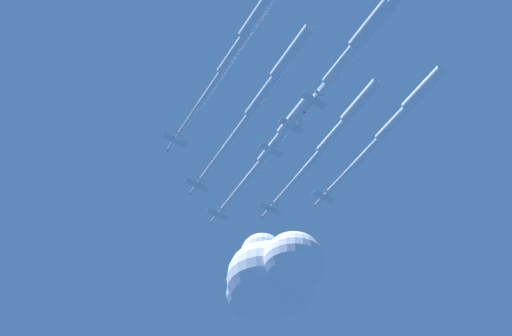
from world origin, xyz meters
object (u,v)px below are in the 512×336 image
Objects in this scene: jet_starboard_inner at (336,132)px; jet_port_mid at (235,51)px; jet_port_outer at (343,60)px; jet_lead at (274,144)px; jet_starboard_outer at (382,16)px; jet_port_inner at (265,91)px; jet_starboard_mid at (395,120)px.

jet_starboard_inner is 44.36m from jet_port_mid.
jet_lead is at bearing -16.02° from jet_port_outer.
jet_port_inner is at bearing 5.51° from jet_starboard_outer.
jet_port_inner is 44.31m from jet_starboard_mid.
jet_starboard_outer is at bearing 164.64° from jet_lead.
jet_port_inner is 41.49m from jet_starboard_outer.
jet_port_outer is (-20.32, 20.64, 0.19)m from jet_starboard_inner.
jet_port_outer is (-38.84, 11.15, -0.75)m from jet_lead.
jet_lead reaches higher than jet_port_inner.
jet_starboard_outer is (-38.72, -19.27, -2.33)m from jet_port_mid.
jet_lead is 0.88× the size of jet_starboard_outer.
jet_port_outer is 0.90× the size of jet_starboard_outer.
jet_starboard_inner is at bearing -90.93° from jet_port_mid.
jet_port_outer is (-4.28, 31.43, -1.60)m from jet_starboard_mid.
jet_port_inner is 1.12× the size of jet_starboard_mid.
jet_port_outer is at bearing -160.50° from jet_port_inner.
jet_starboard_mid is at bearing -58.47° from jet_starboard_outer.
jet_lead is 0.96× the size of jet_starboard_inner.
jet_port_outer is at bearing -13.89° from jet_starboard_outer.
jet_starboard_mid is at bearing -82.25° from jet_port_outer.
jet_starboard_mid reaches higher than jet_starboard_inner.
jet_port_mid reaches higher than jet_lead.
jet_port_outer is at bearing 134.55° from jet_starboard_inner.
jet_starboard_inner is 1.03× the size of jet_port_mid.
jet_starboard_inner is (-18.52, -9.49, -0.94)m from jet_lead.
jet_starboard_mid is (-16.04, -10.78, 1.80)m from jet_starboard_inner.
jet_lead is at bearing 30.40° from jet_starboard_mid.
jet_port_mid reaches higher than jet_port_inner.
jet_port_mid reaches higher than jet_starboard_outer.
jet_starboard_mid is 42.04m from jet_starboard_outer.
jet_starboard_inner is 19.41m from jet_starboard_mid.
jet_starboard_mid reaches higher than jet_port_inner.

